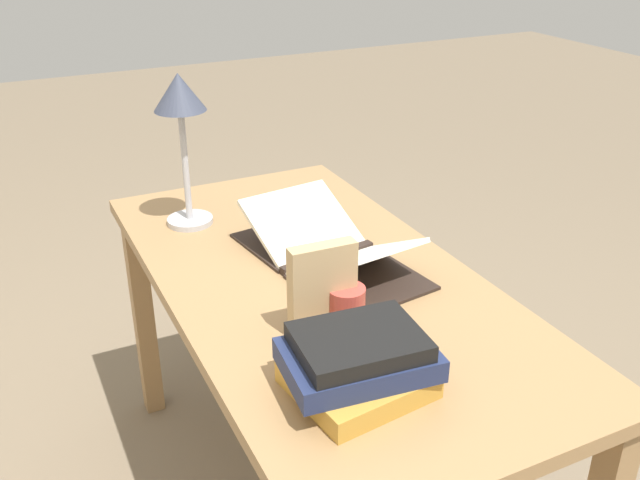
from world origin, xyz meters
name	(u,v)px	position (x,y,z in m)	size (l,w,h in m)	color
reading_desk	(319,315)	(0.00, 0.00, 0.67)	(1.44, 0.72, 0.77)	#937047
open_book	(328,249)	(0.07, -0.06, 0.80)	(0.57, 0.35, 0.12)	black
book_stack_tall	(358,363)	(-0.42, 0.12, 0.83)	(0.24, 0.29, 0.12)	#BC8933
book_standing_upright	(322,289)	(-0.21, 0.09, 0.87)	(0.04, 0.15, 0.20)	tan
reading_lamp	(181,111)	(0.45, 0.19, 1.09)	(0.14, 0.14, 0.43)	#ADADB2
coffee_mug	(346,308)	(-0.22, 0.05, 0.82)	(0.11, 0.08, 0.10)	#B74238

